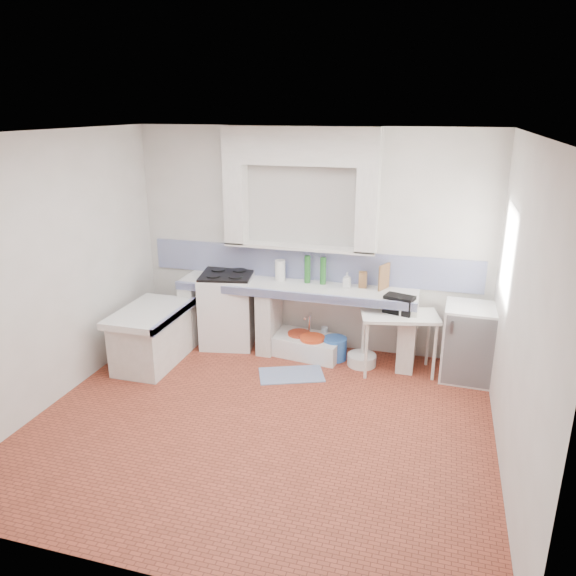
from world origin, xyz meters
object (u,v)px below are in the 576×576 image
(side_table, at_px, (398,343))
(fridge, at_px, (468,342))
(sink, at_px, (306,346))
(stove, at_px, (228,310))

(side_table, distance_m, fridge, 0.79)
(side_table, bearing_deg, fridge, -7.43)
(sink, bearing_deg, stove, -174.35)
(side_table, bearing_deg, stove, 161.18)
(sink, xyz_separation_m, side_table, (1.16, -0.17, 0.26))
(side_table, height_order, fridge, fridge)
(sink, relative_size, side_table, 1.04)
(stove, bearing_deg, side_table, -16.51)
(sink, relative_size, fridge, 1.04)
(stove, bearing_deg, fridge, -13.56)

